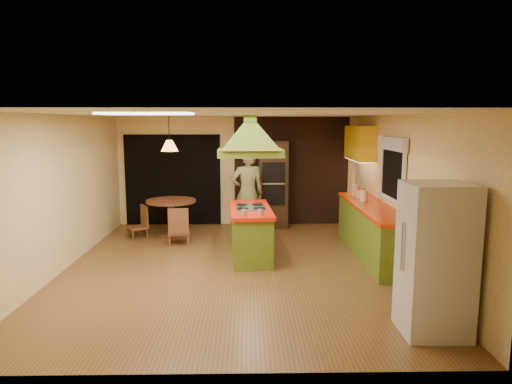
{
  "coord_description": "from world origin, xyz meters",
  "views": [
    {
      "loc": [
        0.23,
        -7.29,
        2.37
      ],
      "look_at": [
        0.38,
        0.7,
        1.15
      ],
      "focal_mm": 32.0,
      "sensor_mm": 36.0,
      "label": 1
    }
  ],
  "objects_px": {
    "man": "(248,194)",
    "refrigerator": "(435,259)",
    "kitchen_island": "(250,232)",
    "wall_oven": "(273,184)",
    "dining_table": "(171,211)",
    "canister_large": "(356,190)"
  },
  "relations": [
    {
      "from": "wall_oven",
      "to": "canister_large",
      "type": "xyz_separation_m",
      "value": [
        1.6,
        -1.26,
        0.05
      ]
    },
    {
      "from": "kitchen_island",
      "to": "wall_oven",
      "type": "relative_size",
      "value": 0.91
    },
    {
      "from": "kitchen_island",
      "to": "man",
      "type": "xyz_separation_m",
      "value": [
        -0.05,
        1.23,
        0.49
      ]
    },
    {
      "from": "man",
      "to": "refrigerator",
      "type": "bearing_deg",
      "value": 104.03
    },
    {
      "from": "man",
      "to": "canister_large",
      "type": "relative_size",
      "value": 8.19
    },
    {
      "from": "kitchen_island",
      "to": "man",
      "type": "relative_size",
      "value": 0.96
    },
    {
      "from": "man",
      "to": "refrigerator",
      "type": "distance_m",
      "value": 4.73
    },
    {
      "from": "man",
      "to": "canister_large",
      "type": "height_order",
      "value": "man"
    },
    {
      "from": "man",
      "to": "dining_table",
      "type": "bearing_deg",
      "value": -22.26
    },
    {
      "from": "refrigerator",
      "to": "dining_table",
      "type": "distance_m",
      "value": 5.85
    },
    {
      "from": "kitchen_island",
      "to": "dining_table",
      "type": "relative_size",
      "value": 1.74
    },
    {
      "from": "man",
      "to": "wall_oven",
      "type": "bearing_deg",
      "value": -129.37
    },
    {
      "from": "wall_oven",
      "to": "dining_table",
      "type": "bearing_deg",
      "value": -160.16
    },
    {
      "from": "wall_oven",
      "to": "dining_table",
      "type": "height_order",
      "value": "wall_oven"
    },
    {
      "from": "man",
      "to": "dining_table",
      "type": "distance_m",
      "value": 1.67
    },
    {
      "from": "refrigerator",
      "to": "dining_table",
      "type": "bearing_deg",
      "value": 129.73
    },
    {
      "from": "man",
      "to": "wall_oven",
      "type": "height_order",
      "value": "wall_oven"
    },
    {
      "from": "man",
      "to": "refrigerator",
      "type": "relative_size",
      "value": 1.09
    },
    {
      "from": "refrigerator",
      "to": "canister_large",
      "type": "relative_size",
      "value": 7.5
    },
    {
      "from": "refrigerator",
      "to": "wall_oven",
      "type": "relative_size",
      "value": 0.87
    },
    {
      "from": "wall_oven",
      "to": "canister_large",
      "type": "height_order",
      "value": "wall_oven"
    },
    {
      "from": "kitchen_island",
      "to": "canister_large",
      "type": "height_order",
      "value": "canister_large"
    }
  ]
}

